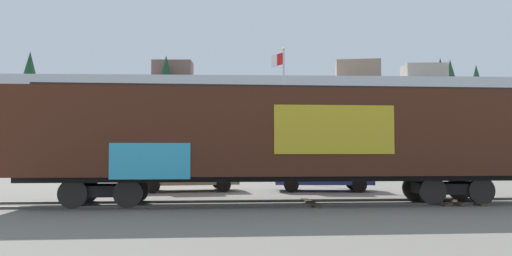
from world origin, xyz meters
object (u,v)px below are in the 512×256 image
(freight_car, at_px, (281,136))
(parked_car_tan, at_px, (187,172))
(parked_car_blue, at_px, (322,172))
(flagpole, at_px, (282,98))

(freight_car, xyz_separation_m, parked_car_tan, (-3.79, 5.47, -1.48))
(freight_car, relative_size, parked_car_blue, 3.95)
(freight_car, bearing_deg, flagpole, 84.56)
(flagpole, height_order, parked_car_blue, flagpole)
(freight_car, xyz_separation_m, parked_car_blue, (2.34, 5.31, -1.46))
(parked_car_blue, bearing_deg, flagpole, 99.58)
(freight_car, distance_m, flagpole, 12.59)
(freight_car, height_order, parked_car_tan, freight_car)
(flagpole, xyz_separation_m, parked_car_tan, (-4.96, -6.78, -4.14))
(flagpole, height_order, parked_car_tan, flagpole)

